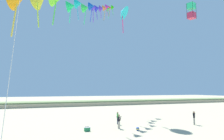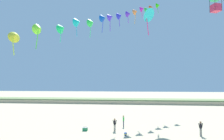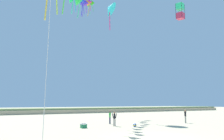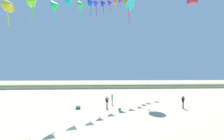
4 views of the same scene
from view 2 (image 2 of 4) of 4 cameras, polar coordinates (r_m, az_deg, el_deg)
name	(u,v)px [view 2 (image 2 of 4)]	position (r m, az deg, el deg)	size (l,w,h in m)	color
dune_ridge	(121,101)	(58.38, 2.66, -8.82)	(120.00, 8.13, 1.20)	tan
person_near_left	(201,128)	(24.47, 24.01, -14.79)	(0.55, 0.27, 1.61)	gray
person_near_right	(115,124)	(24.65, 0.77, -15.14)	(0.52, 0.27, 1.52)	gray
person_far_left	(124,120)	(27.04, 3.31, -14.15)	(0.20, 0.53, 1.50)	#282D4C
kite_banner_string	(112,16)	(32.25, -0.08, 15.07)	(18.77, 32.50, 24.11)	orange
large_kite_low_lead	(147,14)	(34.87, 10.08, 15.35)	(2.96, 3.02, 4.72)	#23D2DA
large_kite_mid_trail	(215,3)	(29.67, 27.46, 16.74)	(1.25, 1.25, 2.38)	#C72E50
beach_cooler	(85,129)	(25.32, -7.69, -16.35)	(0.58, 0.41, 0.46)	#23844C
beach_ball	(125,134)	(23.02, 3.87, -17.74)	(0.36, 0.36, 0.36)	blue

